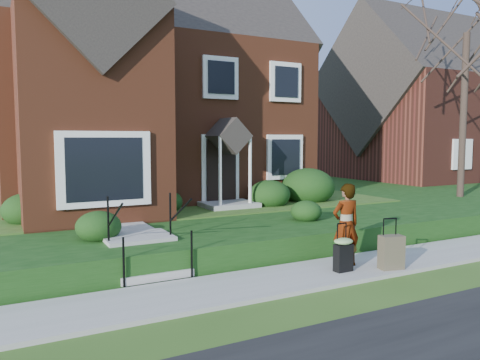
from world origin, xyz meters
TOP-DOWN VIEW (x-y plane):
  - ground at (0.00, 0.00)m, footprint 120.00×120.00m
  - sidewalk at (0.00, 0.00)m, footprint 60.00×1.60m
  - terrace at (4.00, 10.90)m, footprint 44.00×20.00m
  - walkway at (-2.50, 5.00)m, footprint 1.20×6.00m
  - main_house at (-0.21, 9.61)m, footprint 10.40×10.20m
  - neighbour_house at (16.00, 11.00)m, footprint 9.40×8.00m
  - front_steps at (-2.50, 1.84)m, footprint 1.40×2.02m
  - foundation_shrubs at (1.65, 5.12)m, footprint 10.18×4.25m
  - woman at (1.29, 0.10)m, footprint 0.67×0.47m
  - suitcase_black at (0.97, -0.21)m, footprint 0.41×0.33m
  - suitcase_olive at (1.94, -0.53)m, footprint 0.53×0.37m
  - tree_gap at (9.98, 3.97)m, footprint 6.43×6.43m

SIDE VIEW (x-z plane):
  - ground at x=0.00m, z-range 0.00..0.00m
  - sidewalk at x=0.00m, z-range 0.00..0.08m
  - terrace at x=4.00m, z-range 0.00..0.60m
  - suitcase_olive at x=1.94m, z-range -0.09..0.94m
  - suitcase_black at x=0.97m, z-range -0.03..0.94m
  - front_steps at x=-2.50m, z-range -0.28..1.22m
  - walkway at x=-2.50m, z-range 0.60..0.66m
  - woman at x=1.29m, z-range 0.08..1.80m
  - foundation_shrubs at x=1.65m, z-range 0.48..1.74m
  - neighbour_house at x=16.00m, z-range 0.65..9.85m
  - main_house at x=-0.21m, z-range 0.56..9.96m
  - tree_gap at x=9.98m, z-range 2.43..11.62m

